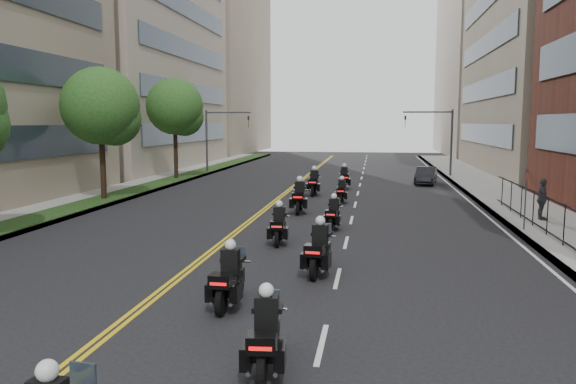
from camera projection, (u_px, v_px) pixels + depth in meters
name	position (u px, v px, depth m)	size (l,w,h in m)	color
sidewalk_right	(521.00, 207.00, 29.90)	(4.00, 90.00, 0.15)	gray
sidewalk_left	(100.00, 198.00, 33.53)	(4.00, 90.00, 0.15)	gray
grass_strip	(112.00, 196.00, 33.39)	(2.00, 90.00, 0.04)	#193714
building_right_tan	(576.00, 2.00, 49.16)	(15.11, 28.00, 30.00)	gray
building_right_far	(501.00, 62.00, 78.83)	(15.00, 28.00, 26.00)	#AA9B89
building_left_far	(202.00, 66.00, 85.41)	(16.00, 28.00, 26.00)	gray
street_trees	(49.00, 110.00, 26.48)	(4.40, 38.40, 7.98)	#332116
traffic_signal_right	(440.00, 133.00, 46.49)	(4.09, 0.20, 5.60)	#3F3F44
traffic_signal_left	(217.00, 132.00, 49.38)	(4.09, 0.20, 5.60)	#3F3F44
motorcycle_1	(266.00, 338.00, 10.27)	(0.61, 2.23, 1.65)	black
motorcycle_2	(229.00, 280.00, 13.94)	(0.53, 2.28, 1.68)	black
motorcycle_3	(319.00, 251.00, 16.91)	(0.66, 2.39, 1.76)	black
motorcycle_4	(279.00, 227.00, 21.18)	(0.57, 2.21, 1.63)	black
motorcycle_5	(333.00, 215.00, 24.02)	(0.54, 2.09, 1.54)	black
motorcycle_6	(299.00, 198.00, 28.36)	(0.61, 2.53, 1.86)	black
motorcycle_7	(342.00, 192.00, 31.96)	(0.48, 2.05, 1.52)	black
motorcycle_8	(314.00, 184.00, 35.17)	(0.57, 2.49, 1.84)	black
motorcycle_9	(344.00, 179.00, 38.51)	(0.65, 2.37, 1.75)	black
parked_sedan	(426.00, 176.00, 41.38)	(1.35, 3.87, 1.28)	black
pedestrian_c	(542.00, 199.00, 25.45)	(1.11, 0.46, 1.89)	#3B3940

